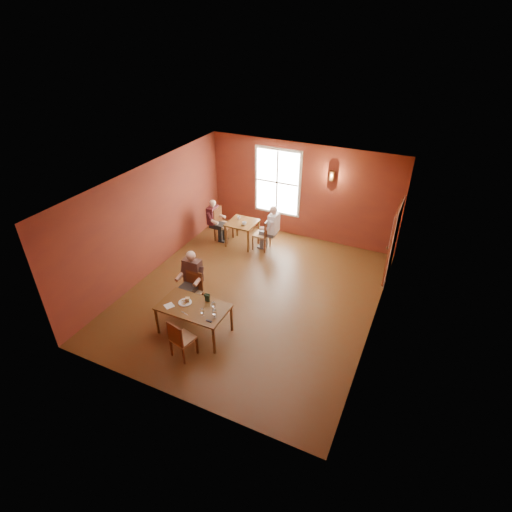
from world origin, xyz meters
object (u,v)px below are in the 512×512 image
at_px(diner_maroon, 223,221).
at_px(chair_diner_main, 191,293).
at_px(second_table, 242,233).
at_px(chair_diner_maroon, 224,224).
at_px(chair_diner_white, 262,234).
at_px(diner_white, 263,228).
at_px(chair_empty, 183,338).
at_px(main_table, 194,319).
at_px(diner_main, 189,286).

bearing_deg(diner_maroon, chair_diner_main, 16.74).
bearing_deg(diner_maroon, second_table, 90.00).
height_order(chair_diner_maroon, diner_maroon, diner_maroon).
distance_m(chair_diner_white, diner_maroon, 1.34).
height_order(chair_diner_main, diner_white, diner_white).
relative_size(chair_empty, chair_diner_maroon, 0.90).
xyz_separation_m(main_table, diner_main, (-0.50, 0.62, 0.35)).
xyz_separation_m(main_table, chair_diner_white, (-0.19, 4.03, 0.14)).
height_order(chair_diner_main, second_table, chair_diner_main).
xyz_separation_m(diner_white, chair_diner_maroon, (-1.33, 0.00, -0.16)).
bearing_deg(diner_white, chair_diner_white, 90.00).
bearing_deg(main_table, second_table, 101.72).
bearing_deg(chair_empty, diner_main, 130.51).
bearing_deg(diner_white, main_table, -177.78).
distance_m(chair_empty, diner_white, 4.74).
distance_m(diner_main, second_table, 3.44).
bearing_deg(second_table, main_table, -78.28).
distance_m(chair_diner_main, diner_white, 3.40).
distance_m(chair_diner_main, chair_empty, 1.51).
height_order(diner_main, second_table, diner_main).
height_order(chair_empty, diner_maroon, diner_maroon).
xyz_separation_m(diner_main, second_table, (-0.34, 3.41, -0.33)).
bearing_deg(chair_diner_white, diner_white, -90.00).
bearing_deg(chair_diner_main, diner_maroon, -73.26).
relative_size(second_table, chair_diner_maroon, 0.81).
bearing_deg(diner_maroon, main_table, 20.62).
xyz_separation_m(chair_empty, diner_white, (-0.34, 4.73, 0.22)).
bearing_deg(chair_diner_maroon, second_table, 90.00).
distance_m(chair_diner_white, diner_white, 0.19).
xyz_separation_m(second_table, diner_white, (0.68, 0.00, 0.31)).
height_order(main_table, chair_diner_maroon, chair_diner_maroon).
relative_size(second_table, diner_maroon, 0.66).
bearing_deg(second_table, chair_empty, -77.84).
height_order(chair_empty, diner_white, diner_white).
bearing_deg(chair_diner_main, diner_main, 90.00).
relative_size(chair_empty, second_table, 1.11).
distance_m(diner_white, diner_maroon, 1.36).
bearing_deg(chair_diner_maroon, diner_white, 90.00).
xyz_separation_m(second_table, diner_maroon, (-0.68, 0.00, 0.27)).
xyz_separation_m(chair_diner_main, diner_main, (0.00, -0.03, 0.22)).
bearing_deg(chair_diner_white, diner_maroon, 90.00).
bearing_deg(chair_diner_main, diner_white, -95.81).
height_order(diner_main, diner_white, diner_main).
bearing_deg(main_table, diner_white, 92.22).
height_order(chair_diner_white, diner_maroon, diner_maroon).
distance_m(chair_empty, second_table, 4.84).
relative_size(diner_main, chair_diner_white, 1.42).
height_order(chair_empty, chair_diner_maroon, chair_diner_maroon).
distance_m(diner_white, chair_diner_maroon, 1.34).
distance_m(chair_diner_maroon, diner_maroon, 0.12).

